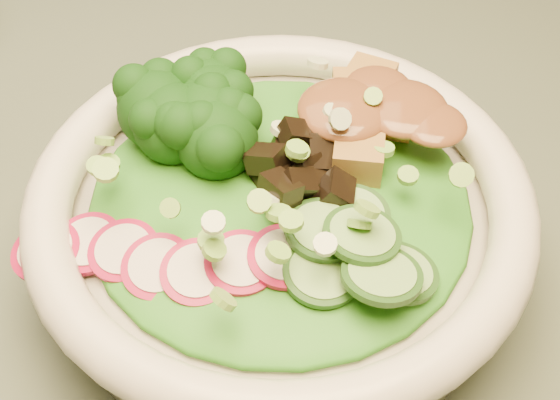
# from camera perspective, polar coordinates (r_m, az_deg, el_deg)

# --- Properties ---
(dining_table) EXTENTS (1.20, 0.80, 0.75)m
(dining_table) POSITION_cam_1_polar(r_m,az_deg,el_deg) (0.61, -13.82, -13.22)
(dining_table) COLOR black
(dining_table) RESTS_ON ground
(salad_bowl) EXTENTS (0.30, 0.30, 0.08)m
(salad_bowl) POSITION_cam_1_polar(r_m,az_deg,el_deg) (0.48, 0.00, -1.72)
(salad_bowl) COLOR silver
(salad_bowl) RESTS_ON dining_table
(lettuce_bed) EXTENTS (0.23, 0.23, 0.03)m
(lettuce_bed) POSITION_cam_1_polar(r_m,az_deg,el_deg) (0.46, 0.00, 0.08)
(lettuce_bed) COLOR #1E6B16
(lettuce_bed) RESTS_ON salad_bowl
(broccoli_florets) EXTENTS (0.10, 0.09, 0.05)m
(broccoli_florets) POSITION_cam_1_polar(r_m,az_deg,el_deg) (0.49, -5.64, 6.03)
(broccoli_florets) COLOR black
(broccoli_florets) RESTS_ON salad_bowl
(radish_slices) EXTENTS (0.13, 0.07, 0.02)m
(radish_slices) POSITION_cam_1_polar(r_m,az_deg,el_deg) (0.43, -7.29, -4.52)
(radish_slices) COLOR maroon
(radish_slices) RESTS_ON salad_bowl
(cucumber_slices) EXTENTS (0.09, 0.09, 0.04)m
(cucumber_slices) POSITION_cam_1_polar(r_m,az_deg,el_deg) (0.42, 6.42, -4.33)
(cucumber_slices) COLOR #7BAE60
(cucumber_slices) RESTS_ON salad_bowl
(mushroom_heap) EXTENTS (0.09, 0.09, 0.04)m
(mushroom_heap) POSITION_cam_1_polar(r_m,az_deg,el_deg) (0.45, 1.30, 2.29)
(mushroom_heap) COLOR black
(mushroom_heap) RESTS_ON salad_bowl
(tofu_cubes) EXTENTS (0.11, 0.09, 0.04)m
(tofu_cubes) POSITION_cam_1_polar(r_m,az_deg,el_deg) (0.48, 6.49, 5.12)
(tofu_cubes) COLOR olive
(tofu_cubes) RESTS_ON salad_bowl
(peanut_sauce) EXTENTS (0.08, 0.06, 0.02)m
(peanut_sauce) POSITION_cam_1_polar(r_m,az_deg,el_deg) (0.47, 6.64, 6.40)
(peanut_sauce) COLOR brown
(peanut_sauce) RESTS_ON tofu_cubes
(scallion_garnish) EXTENTS (0.21, 0.21, 0.03)m
(scallion_garnish) POSITION_cam_1_polar(r_m,az_deg,el_deg) (0.44, -0.00, 2.49)
(scallion_garnish) COLOR #75B13E
(scallion_garnish) RESTS_ON salad_bowl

